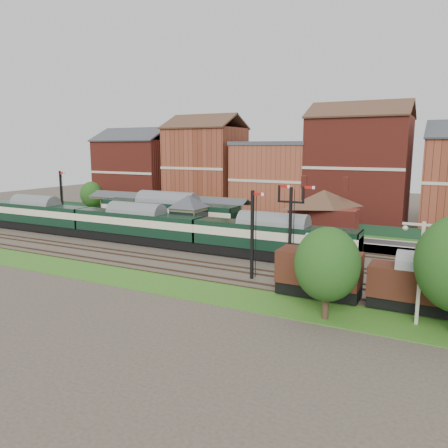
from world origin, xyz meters
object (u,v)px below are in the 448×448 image
at_px(semaphore_bracket, 291,222).
at_px(goods_van_a, 319,270).
at_px(signal_box, 189,217).
at_px(platform_railcar, 168,214).
at_px(dmu_train, 137,224).

xyz_separation_m(semaphore_bracket, goods_van_a, (4.60, -6.50, -2.43)).
relative_size(signal_box, platform_railcar, 0.29).
xyz_separation_m(semaphore_bracket, dmu_train, (-20.55, 2.50, -2.23)).
bearing_deg(signal_box, goods_van_a, -31.96).
relative_size(dmu_train, goods_van_a, 8.34).
bearing_deg(signal_box, platform_railcar, 148.88).
distance_m(dmu_train, platform_railcar, 6.51).
bearing_deg(semaphore_bracket, dmu_train, 173.06).
bearing_deg(dmu_train, semaphore_bracket, -6.94).
bearing_deg(dmu_train, signal_box, 30.51).
bearing_deg(platform_railcar, signal_box, -31.12).
bearing_deg(goods_van_a, platform_railcar, 148.22).
distance_m(signal_box, semaphore_bracket, 16.16).
bearing_deg(goods_van_a, signal_box, 148.04).
bearing_deg(semaphore_bracket, platform_railcar, 156.22).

